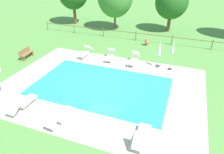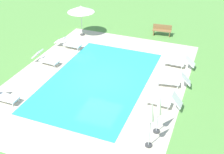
% 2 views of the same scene
% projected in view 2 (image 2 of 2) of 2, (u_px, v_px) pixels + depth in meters
% --- Properties ---
extents(ground_plane, '(160.00, 160.00, 0.00)m').
position_uv_depth(ground_plane, '(98.00, 80.00, 17.46)').
color(ground_plane, '#599342').
extents(pool_deck_paving, '(13.87, 10.24, 0.01)m').
position_uv_depth(pool_deck_paving, '(98.00, 80.00, 17.46)').
color(pool_deck_paving, beige).
rests_on(pool_deck_paving, ground).
extents(swimming_pool_water, '(9.32, 5.68, 0.01)m').
position_uv_depth(swimming_pool_water, '(98.00, 80.00, 17.45)').
color(swimming_pool_water, '#2DB7C6').
rests_on(swimming_pool_water, ground).
extents(pool_coping_rim, '(9.80, 6.16, 0.01)m').
position_uv_depth(pool_coping_rim, '(98.00, 80.00, 17.45)').
color(pool_coping_rim, beige).
rests_on(pool_coping_rim, ground).
extents(sun_lounger_north_near_steps, '(0.89, 1.99, 0.93)m').
position_uv_depth(sun_lounger_north_near_steps, '(173.00, 81.00, 16.67)').
color(sun_lounger_north_near_steps, white).
rests_on(sun_lounger_north_near_steps, ground).
extents(sun_lounger_north_mid, '(0.75, 1.97, 0.92)m').
position_uv_depth(sun_lounger_north_mid, '(46.00, 59.00, 18.99)').
color(sun_lounger_north_mid, white).
rests_on(sun_lounger_north_mid, ground).
extents(sun_lounger_north_far, '(0.66, 1.88, 0.98)m').
position_uv_depth(sun_lounger_north_far, '(164.00, 101.00, 14.98)').
color(sun_lounger_north_far, white).
rests_on(sun_lounger_north_far, ground).
extents(sun_lounger_north_end, '(0.61, 1.83, 1.01)m').
position_uv_depth(sun_lounger_north_end, '(2.00, 95.00, 15.40)').
color(sun_lounger_north_end, white).
rests_on(sun_lounger_north_end, ground).
extents(sun_lounger_south_near_corner, '(0.66, 1.97, 0.90)m').
position_uv_depth(sun_lounger_south_near_corner, '(179.00, 62.00, 18.61)').
color(sun_lounger_south_near_corner, white).
rests_on(sun_lounger_south_near_corner, ground).
extents(sun_lounger_south_mid, '(0.62, 2.07, 0.73)m').
position_uv_depth(sun_lounger_south_mid, '(69.00, 43.00, 21.11)').
color(sun_lounger_south_mid, white).
rests_on(sun_lounger_south_mid, ground).
extents(patio_umbrella_open_foreground, '(2.13, 2.13, 2.43)m').
position_uv_depth(patio_umbrella_open_foreground, '(81.00, 9.00, 22.21)').
color(patio_umbrella_open_foreground, '#383838').
rests_on(patio_umbrella_open_foreground, ground).
extents(patio_umbrella_closed_row_west, '(0.32, 0.32, 2.26)m').
position_uv_depth(patio_umbrella_closed_row_west, '(159.00, 106.00, 12.74)').
color(patio_umbrella_closed_row_west, '#383838').
rests_on(patio_umbrella_closed_row_west, ground).
extents(patio_umbrella_closed_row_mid_west, '(0.32, 0.32, 2.52)m').
position_uv_depth(patio_umbrella_closed_row_mid_west, '(151.00, 115.00, 11.85)').
color(patio_umbrella_closed_row_mid_west, '#383838').
rests_on(patio_umbrella_closed_row_mid_west, ground).
extents(wooden_bench_lawn_side, '(0.60, 1.54, 0.87)m').
position_uv_depth(wooden_bench_lawn_side, '(162.00, 30.00, 23.05)').
color(wooden_bench_lawn_side, olive).
rests_on(wooden_bench_lawn_side, ground).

